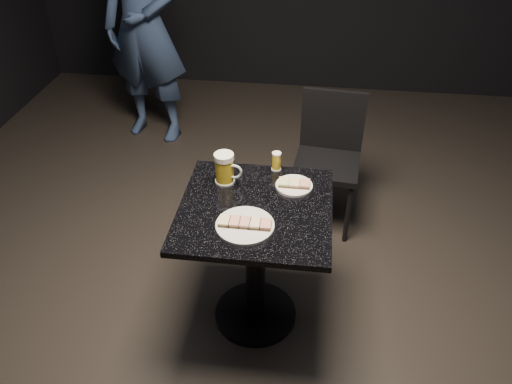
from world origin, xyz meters
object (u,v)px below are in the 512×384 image
(plate_large, at_px, (245,226))
(chair, at_px, (329,152))
(plate_small, at_px, (294,186))
(patron, at_px, (144,26))
(beer_mug, at_px, (225,168))
(beer_tumbler, at_px, (276,161))
(table, at_px, (255,246))

(plate_large, xyz_separation_m, chair, (0.37, 1.07, -0.26))
(plate_small, relative_size, patron, 0.10)
(plate_large, xyz_separation_m, plate_small, (0.19, 0.32, 0.00))
(plate_small, bearing_deg, plate_large, -120.84)
(chair, bearing_deg, plate_large, -109.21)
(plate_large, xyz_separation_m, beer_mug, (-0.14, 0.32, 0.07))
(plate_large, relative_size, beer_tumbler, 2.62)
(patron, height_order, beer_tumbler, patron)
(plate_large, bearing_deg, chair, 70.79)
(plate_large, bearing_deg, plate_small, 59.16)
(table, height_order, beer_tumbler, beer_tumbler)
(plate_large, relative_size, table, 0.34)
(beer_tumbler, height_order, chair, chair)
(table, height_order, chair, chair)
(beer_tumbler, bearing_deg, table, -101.53)
(plate_small, xyz_separation_m, table, (-0.16, -0.18, -0.25))
(beer_mug, bearing_deg, plate_large, -66.06)
(table, xyz_separation_m, beer_tumbler, (0.07, 0.32, 0.29))
(plate_small, relative_size, beer_mug, 1.13)
(beer_tumbler, distance_m, chair, 0.73)
(patron, relative_size, beer_tumbler, 18.83)
(beer_mug, bearing_deg, chair, 55.30)
(plate_large, distance_m, beer_mug, 0.36)
(patron, bearing_deg, plate_large, -51.07)
(beer_mug, distance_m, chair, 0.96)
(plate_large, height_order, chair, chair)
(plate_large, xyz_separation_m, patron, (-1.07, 2.03, 0.17))
(plate_small, distance_m, table, 0.35)
(plate_small, xyz_separation_m, patron, (-1.26, 1.70, 0.17))
(plate_large, distance_m, plate_small, 0.37)
(plate_large, height_order, patron, patron)
(plate_small, distance_m, beer_mug, 0.34)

